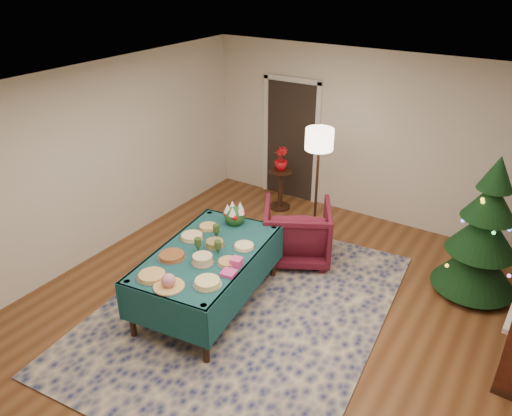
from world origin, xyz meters
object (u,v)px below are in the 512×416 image
Objects in this scene: floor_lamp at (319,146)px; side_table at (280,190)px; armchair at (297,229)px; potted_plant at (281,164)px; christmas_tree at (483,234)px; buffet_table at (208,263)px; gift_box at (237,262)px.

floor_lamp is 2.41× the size of side_table.
potted_plant is (-1.00, 1.27, 0.35)m from armchair.
christmas_tree is (3.30, -0.74, 0.50)m from side_table.
side_table is 0.47m from potted_plant.
floor_lamp is (0.30, 2.32, 0.83)m from buffet_table.
buffet_table is at bearing -97.26° from floor_lamp.
armchair is 0.55× the size of floor_lamp.
potted_plant is at bearing 102.02° from buffet_table.
gift_box is at bearing 63.64° from armchair.
floor_lamp is at bearing 94.23° from gift_box.
floor_lamp reaches higher than armchair.
side_table is at bearing 110.49° from gift_box.
gift_box is 1.63m from armchair.
armchair reaches higher than side_table.
floor_lamp is at bearing -27.88° from side_table.
potted_plant is 0.21× the size of christmas_tree.
gift_box is 0.17× the size of side_table.
potted_plant is at bearing 110.49° from gift_box.
christmas_tree reaches higher than floor_lamp.
potted_plant is (-0.00, 0.00, 0.47)m from side_table.
armchair is 1.65m from potted_plant.
armchair reaches higher than buffet_table.
buffet_table is 1.23× the size of floor_lamp.
side_table is (-1.00, 1.27, -0.13)m from armchair.
buffet_table is 2.87m from side_table.
floor_lamp is (-0.18, 2.38, 0.63)m from gift_box.
side_table is at bearing 102.02° from buffet_table.
potted_plant is 3.38m from christmas_tree.
side_table is (-1.07, 2.86, -0.48)m from gift_box.
gift_box reaches higher than buffet_table.
armchair reaches higher than potted_plant.
floor_lamp is 1.19m from potted_plant.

